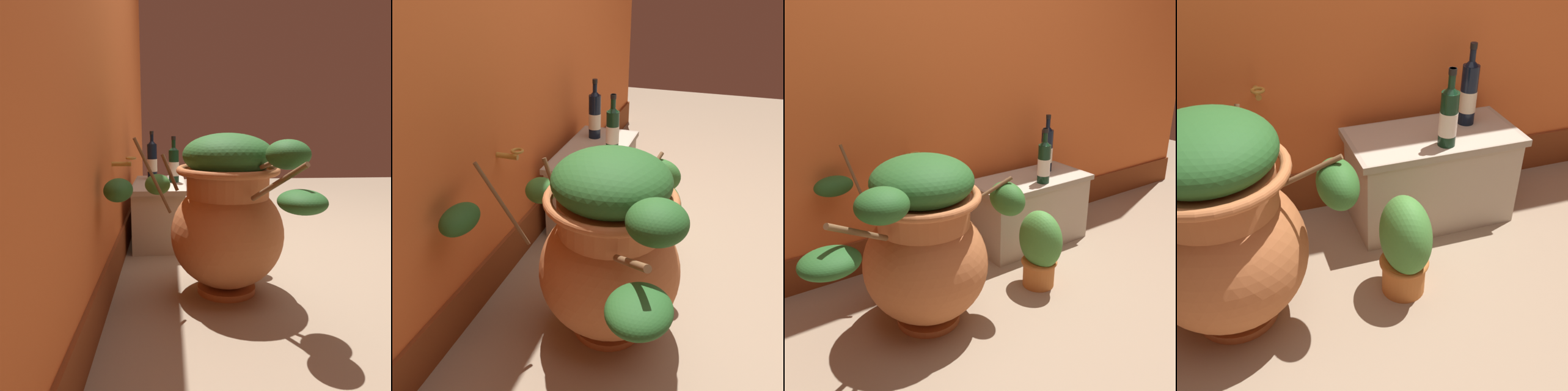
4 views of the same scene
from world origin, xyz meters
TOP-DOWN VIEW (x-y plane):
  - ground_plane at (0.00, 0.00)m, footprint 7.00×7.00m
  - terracotta_urn at (-0.47, 0.52)m, footprint 1.00×0.85m
  - stone_ledge at (0.44, 0.87)m, footprint 0.73×0.36m
  - wine_bottle_left at (0.45, 0.77)m, footprint 0.07×0.07m
  - wine_bottle_middle at (0.61, 0.93)m, footprint 0.07×0.07m
  - potted_shrub at (0.15, 0.45)m, footprint 0.19×0.26m

SIDE VIEW (x-z plane):
  - ground_plane at x=0.00m, z-range 0.00..0.00m
  - potted_shrub at x=0.15m, z-range 0.01..0.42m
  - stone_ledge at x=0.44m, z-range 0.01..0.43m
  - terracotta_urn at x=-0.47m, z-range 0.01..0.80m
  - wine_bottle_left at x=0.45m, z-range 0.39..0.71m
  - wine_bottle_middle at x=0.61m, z-range 0.39..0.74m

